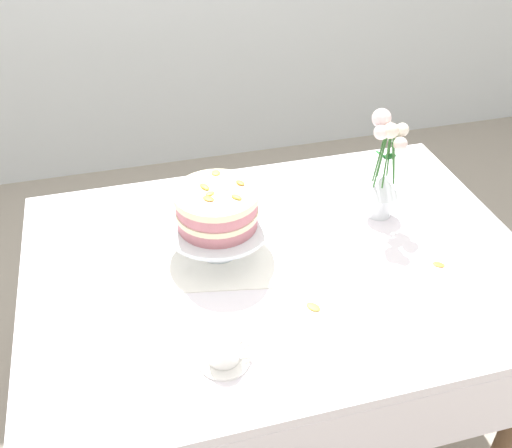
# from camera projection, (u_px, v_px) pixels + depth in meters

# --- Properties ---
(ground_plane) EXTENTS (12.00, 12.00, 0.00)m
(ground_plane) POSITION_uv_depth(u_px,v_px,m) (275.00, 419.00, 2.07)
(ground_plane) COLOR #9E9384
(dining_table) EXTENTS (1.40, 1.00, 0.74)m
(dining_table) POSITION_uv_depth(u_px,v_px,m) (281.00, 289.00, 1.66)
(dining_table) COLOR white
(dining_table) RESTS_ON ground
(linen_napkin) EXTENTS (0.37, 0.37, 0.00)m
(linen_napkin) POSITION_uv_depth(u_px,v_px,m) (219.00, 252.00, 1.65)
(linen_napkin) COLOR white
(linen_napkin) RESTS_ON dining_table
(cake_stand) EXTENTS (0.29, 0.29, 0.10)m
(cake_stand) POSITION_uv_depth(u_px,v_px,m) (218.00, 229.00, 1.60)
(cake_stand) COLOR silver
(cake_stand) RESTS_ON linen_napkin
(layer_cake) EXTENTS (0.23, 0.23, 0.11)m
(layer_cake) POSITION_uv_depth(u_px,v_px,m) (217.00, 208.00, 1.56)
(layer_cake) COLOR #CC7A84
(layer_cake) RESTS_ON cake_stand
(flower_vase) EXTENTS (0.12, 0.11, 0.35)m
(flower_vase) POSITION_uv_depth(u_px,v_px,m) (384.00, 171.00, 1.70)
(flower_vase) COLOR silver
(flower_vase) RESTS_ON dining_table
(teacup) EXTENTS (0.12, 0.12, 0.07)m
(teacup) POSITION_uv_depth(u_px,v_px,m) (224.00, 352.00, 1.32)
(teacup) COLOR white
(teacup) RESTS_ON dining_table
(loose_petal_0) EXTENTS (0.04, 0.04, 0.00)m
(loose_petal_0) POSITION_uv_depth(u_px,v_px,m) (439.00, 264.00, 1.60)
(loose_petal_0) COLOR orange
(loose_petal_0) RESTS_ON dining_table
(loose_petal_1) EXTENTS (0.04, 0.05, 0.01)m
(loose_petal_1) POSITION_uv_depth(u_px,v_px,m) (313.00, 307.00, 1.47)
(loose_petal_1) COLOR yellow
(loose_petal_1) RESTS_ON dining_table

